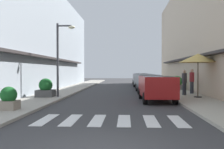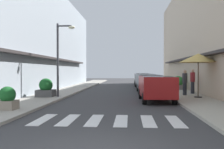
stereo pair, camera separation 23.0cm
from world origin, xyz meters
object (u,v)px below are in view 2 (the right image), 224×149
(street_lamp, at_px, (61,51))
(planter_midblock, at_px, (46,89))
(pedestrian_walking_near, at_px, (193,81))
(parked_car_near, at_px, (156,86))
(parked_car_far, at_px, (144,79))
(planter_corner, at_px, (7,99))
(parked_car_distant, at_px, (142,78))
(parked_car_mid, at_px, (149,81))
(planter_far, at_px, (178,83))
(cafe_umbrella, at_px, (198,58))
(pedestrian_walking_far, at_px, (185,82))

(street_lamp, bearing_deg, planter_midblock, 179.25)
(street_lamp, distance_m, pedestrian_walking_near, 9.61)
(parked_car_near, bearing_deg, parked_car_far, 90.00)
(planter_corner, relative_size, pedestrian_walking_near, 0.55)
(parked_car_distant, bearing_deg, pedestrian_walking_near, -77.02)
(parked_car_mid, height_order, parked_car_far, same)
(planter_midblock, relative_size, planter_far, 0.98)
(planter_far, bearing_deg, pedestrian_walking_near, -85.75)
(parked_car_far, xyz_separation_m, planter_midblock, (-6.91, -10.47, -0.29))
(parked_car_near, xyz_separation_m, cafe_umbrella, (2.72, 1.30, 1.64))
(planter_corner, bearing_deg, parked_car_far, 67.01)
(cafe_umbrella, xyz_separation_m, planter_far, (0.03, 6.69, -1.85))
(parked_car_distant, bearing_deg, parked_car_mid, -90.00)
(street_lamp, xyz_separation_m, cafe_umbrella, (8.63, 0.11, -0.46))
(parked_car_near, bearing_deg, pedestrian_walking_near, 53.02)
(pedestrian_walking_near, bearing_deg, parked_car_mid, 34.23)
(cafe_umbrella, height_order, planter_corner, cafe_umbrella)
(parked_car_near, relative_size, planter_corner, 4.10)
(pedestrian_walking_near, bearing_deg, planter_midblock, 79.67)
(planter_corner, height_order, planter_far, planter_far)
(street_lamp, height_order, planter_midblock, street_lamp)
(cafe_umbrella, bearing_deg, pedestrian_walking_near, 83.20)
(parked_car_mid, distance_m, planter_corner, 12.10)
(street_lamp, bearing_deg, parked_car_far, 60.57)
(parked_car_far, relative_size, cafe_umbrella, 1.49)
(planter_corner, bearing_deg, parked_car_distant, 72.56)
(parked_car_far, distance_m, planter_far, 4.60)
(parked_car_distant, relative_size, planter_corner, 4.00)
(parked_car_distant, xyz_separation_m, pedestrian_walking_far, (2.22, -14.48, 0.10))
(parked_car_near, bearing_deg, parked_car_distant, 90.00)
(street_lamp, distance_m, planter_corner, 6.03)
(parked_car_far, relative_size, planter_corner, 4.10)
(planter_midblock, bearing_deg, parked_car_distant, 66.70)
(parked_car_far, height_order, planter_midblock, parked_car_far)
(planter_far, relative_size, pedestrian_walking_near, 0.67)
(parked_car_near, xyz_separation_m, parked_car_distant, (0.00, 17.25, -0.00))
(street_lamp, distance_m, pedestrian_walking_far, 8.52)
(planter_corner, distance_m, planter_midblock, 5.47)
(parked_car_far, bearing_deg, planter_corner, -112.99)
(parked_car_near, relative_size, parked_car_distant, 1.03)
(parked_car_mid, height_order, planter_far, parked_car_mid)
(street_lamp, bearing_deg, parked_car_distant, 69.79)
(street_lamp, relative_size, planter_far, 3.89)
(parked_car_mid, xyz_separation_m, pedestrian_walking_near, (3.04, -1.72, 0.14))
(parked_car_far, xyz_separation_m, cafe_umbrella, (2.72, -10.37, 1.64))
(pedestrian_walking_far, bearing_deg, parked_car_mid, 162.43)
(parked_car_far, distance_m, pedestrian_walking_near, 8.21)
(parked_car_near, bearing_deg, planter_far, 70.98)
(planter_far, bearing_deg, parked_car_distant, 106.54)
(pedestrian_walking_near, relative_size, pedestrian_walking_far, 1.04)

